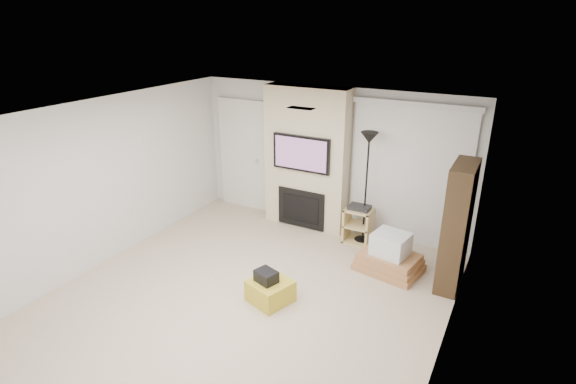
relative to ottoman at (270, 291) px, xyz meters
The scene contains 16 objects.
floor 0.37m from the ottoman, 154.88° to the right, with size 5.00×5.50×0.00m, color #C7B299.
ceiling 2.37m from the ottoman, 154.88° to the right, with size 5.00×5.50×0.00m, color white.
wall_back 2.85m from the ottoman, 96.60° to the left, with size 5.00×2.50×0.00m, color silver.
wall_front 3.11m from the ottoman, 95.96° to the right, with size 5.00×2.50×0.00m, color silver.
wall_left 3.01m from the ottoman, behind, with size 5.50×2.50×0.00m, color silver.
wall_right 2.46m from the ottoman, ahead, with size 5.50×2.50×0.00m, color silver.
hvac_vent 2.44m from the ottoman, 81.52° to the left, with size 0.35×0.18×0.01m, color silver.
ottoman is the anchor object (origin of this frame).
black_bag 0.24m from the ottoman, 145.30° to the right, with size 0.28×0.22×0.16m, color black.
fireplace_wall 2.71m from the ottoman, 105.21° to the left, with size 1.50×0.47×2.50m.
entry_door 3.44m from the ottoman, 129.25° to the left, with size 1.02×0.11×2.14m.
vertical_blinds 3.00m from the ottoman, 66.76° to the left, with size 1.98×0.10×2.37m.
floor_lamp 2.65m from the ottoman, 77.13° to the left, with size 0.28×0.28×1.90m.
av_stand 2.22m from the ottoman, 78.55° to the left, with size 0.45×0.38×0.66m.
box_stack 1.92m from the ottoman, 52.19° to the left, with size 1.01×0.83×0.61m.
bookshelf 2.68m from the ottoman, 37.75° to the left, with size 0.30×0.80×1.80m.
Camera 1 is at (2.94, -4.23, 3.59)m, focal length 28.00 mm.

